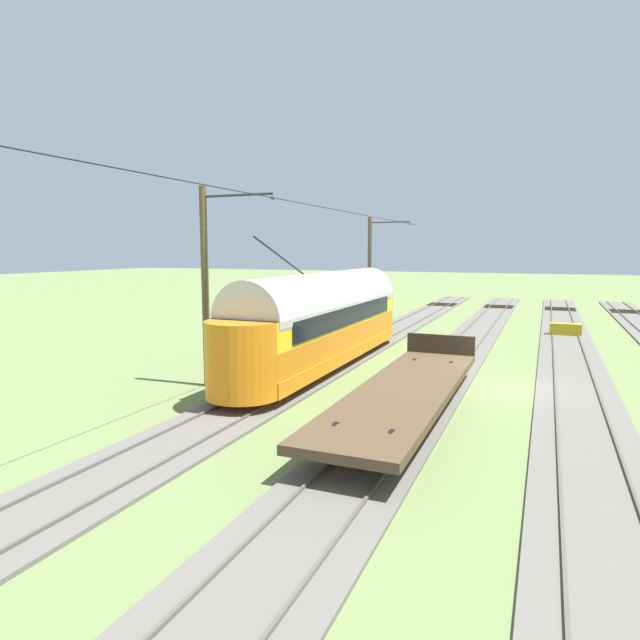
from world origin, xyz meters
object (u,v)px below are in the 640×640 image
(catenary_pole_mid_near, at_px, (207,283))
(track_end_bumper, at_px, (565,330))
(vintage_streetcar, at_px, (323,318))
(flatcar_far_siding, at_px, (407,389))
(catenary_pole_foreground, at_px, (371,267))

(catenary_pole_mid_near, distance_m, track_end_bumper, 23.27)
(vintage_streetcar, bearing_deg, catenary_pole_mid_near, 58.64)
(vintage_streetcar, distance_m, flatcar_far_siding, 7.72)
(vintage_streetcar, xyz_separation_m, catenary_pole_foreground, (2.88, -16.13, 1.77))
(flatcar_far_siding, distance_m, track_end_bumper, 20.28)
(catenary_pole_foreground, relative_size, track_end_bumper, 4.27)
(vintage_streetcar, relative_size, catenary_pole_mid_near, 2.14)
(flatcar_far_siding, height_order, catenary_pole_foreground, catenary_pole_foreground)
(flatcar_far_siding, distance_m, catenary_pole_foreground, 23.35)
(catenary_pole_foreground, bearing_deg, vintage_streetcar, 100.13)
(catenary_pole_foreground, bearing_deg, flatcar_far_siding, 110.40)
(vintage_streetcar, distance_m, track_end_bumper, 17.56)
(vintage_streetcar, relative_size, flatcar_far_siding, 1.33)
(vintage_streetcar, bearing_deg, flatcar_far_siding, 133.03)
(vintage_streetcar, bearing_deg, track_end_bumper, -126.41)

